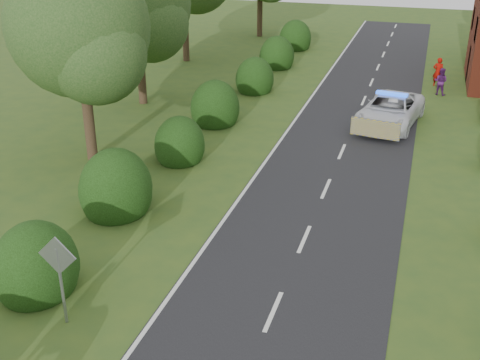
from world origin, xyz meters
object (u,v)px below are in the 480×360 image
(road_sign, at_px, (59,268))
(pedestrian_purple, at_px, (441,81))
(pedestrian_red, at_px, (438,72))
(police_van, at_px, (390,110))

(road_sign, distance_m, pedestrian_purple, 26.12)
(pedestrian_purple, bearing_deg, pedestrian_red, -67.62)
(pedestrian_purple, bearing_deg, police_van, 87.18)
(road_sign, height_order, police_van, road_sign)
(police_van, height_order, pedestrian_red, pedestrian_red)
(road_sign, distance_m, pedestrian_red, 27.87)
(police_van, relative_size, pedestrian_purple, 3.74)
(road_sign, bearing_deg, pedestrian_purple, 69.92)
(police_van, relative_size, pedestrian_red, 3.40)
(police_van, bearing_deg, pedestrian_purple, 78.99)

